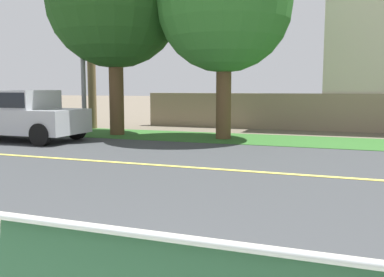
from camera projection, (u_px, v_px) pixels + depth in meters
ground_plane at (257, 159)px, 9.61m from camera, size 140.00×140.00×0.00m
curb_edge at (145, 240)px, 4.34m from camera, size 44.00×0.30×0.11m
street_asphalt at (241, 171)px, 8.21m from camera, size 52.00×8.00×0.01m
road_centre_line at (241, 171)px, 8.21m from camera, size 48.00×0.14×0.01m
far_verge_grass at (281, 140)px, 13.02m from camera, size 48.00×2.80×0.02m
car_silver_near at (15, 113)px, 12.97m from camera, size 4.30×1.86×1.54m
streetlamp at (85, 20)px, 14.70m from camera, size 0.24×2.10×6.90m
garden_wall at (307, 112)px, 16.11m from camera, size 13.00×0.36×1.40m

